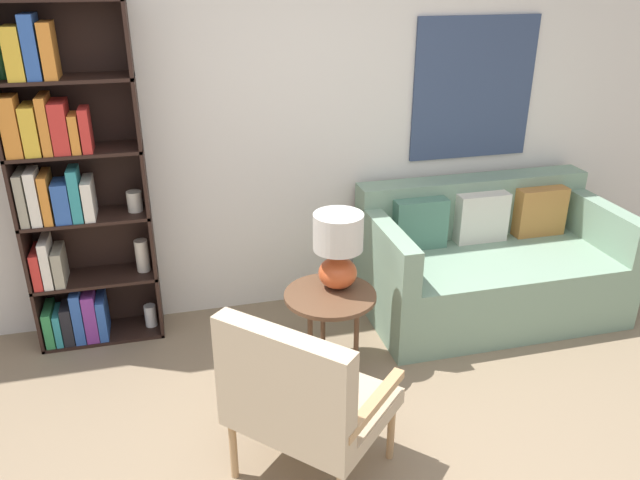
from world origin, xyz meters
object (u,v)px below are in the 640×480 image
(side_table, at_px, (330,302))
(table_lamp, at_px, (338,246))
(bookshelf, at_px, (67,190))
(couch, at_px, (487,264))
(armchair, at_px, (300,396))

(side_table, height_order, table_lamp, table_lamp)
(bookshelf, xyz_separation_m, couch, (2.62, -0.29, -0.67))
(armchair, bearing_deg, bookshelf, 123.70)
(armchair, height_order, table_lamp, table_lamp)
(armchair, height_order, side_table, armchair)
(side_table, relative_size, table_lamp, 1.17)
(bookshelf, height_order, couch, bookshelf)
(bookshelf, distance_m, side_table, 1.66)
(bookshelf, xyz_separation_m, side_table, (1.39, -0.72, -0.55))
(table_lamp, bearing_deg, armchair, -115.49)
(side_table, bearing_deg, armchair, -113.78)
(couch, height_order, table_lamp, table_lamp)
(armchair, relative_size, table_lamp, 1.95)
(bookshelf, distance_m, armchair, 1.92)
(bookshelf, height_order, side_table, bookshelf)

